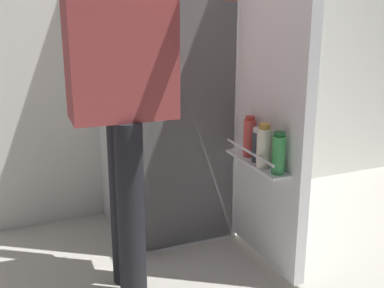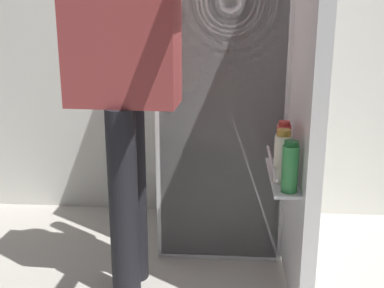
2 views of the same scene
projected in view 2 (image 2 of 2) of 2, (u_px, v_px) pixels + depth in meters
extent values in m
plane|color=#B7B2A8|center=(217.00, 288.00, 2.18)|extent=(5.33, 5.33, 0.00)
cube|color=white|center=(223.00, 75.00, 2.47)|extent=(0.60, 0.59, 1.72)
cube|color=white|center=(222.00, 84.00, 2.19)|extent=(0.56, 0.01, 1.68)
cube|color=white|center=(222.00, 57.00, 2.20)|extent=(0.52, 0.09, 0.01)
cube|color=white|center=(307.00, 95.00, 1.88)|extent=(0.05, 0.58, 1.69)
cube|color=white|center=(282.00, 177.00, 1.98)|extent=(0.10, 0.45, 0.01)
cylinder|color=silver|center=(272.00, 162.00, 1.96)|extent=(0.01, 0.43, 0.01)
cylinder|color=#EDE5CC|center=(283.00, 159.00, 1.88)|extent=(0.07, 0.07, 0.18)
cylinder|color=#B78933|center=(284.00, 133.00, 1.85)|extent=(0.05, 0.05, 0.02)
cylinder|color=green|center=(290.00, 169.00, 1.78)|extent=(0.06, 0.06, 0.17)
cylinder|color=#195B28|center=(291.00, 143.00, 1.76)|extent=(0.05, 0.05, 0.02)
cylinder|color=#DB4C47|center=(283.00, 147.00, 2.04)|extent=(0.06, 0.06, 0.18)
cylinder|color=#B22D28|center=(284.00, 123.00, 2.01)|extent=(0.05, 0.05, 0.02)
cylinder|color=#333842|center=(284.00, 158.00, 1.96)|extent=(0.05, 0.05, 0.15)
cylinder|color=silver|center=(285.00, 137.00, 1.93)|extent=(0.05, 0.05, 0.02)
cylinder|color=gold|center=(197.00, 44.00, 2.19)|extent=(0.08, 0.08, 0.10)
cylinder|color=black|center=(133.00, 193.00, 2.16)|extent=(0.12, 0.12, 0.82)
cylinder|color=black|center=(124.00, 207.00, 2.01)|extent=(0.12, 0.12, 0.82)
cube|color=#9E3D3D|center=(122.00, 30.00, 1.89)|extent=(0.44, 0.24, 0.58)
cylinder|color=#9E3D3D|center=(135.00, 33.00, 2.11)|extent=(0.08, 0.08, 0.55)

